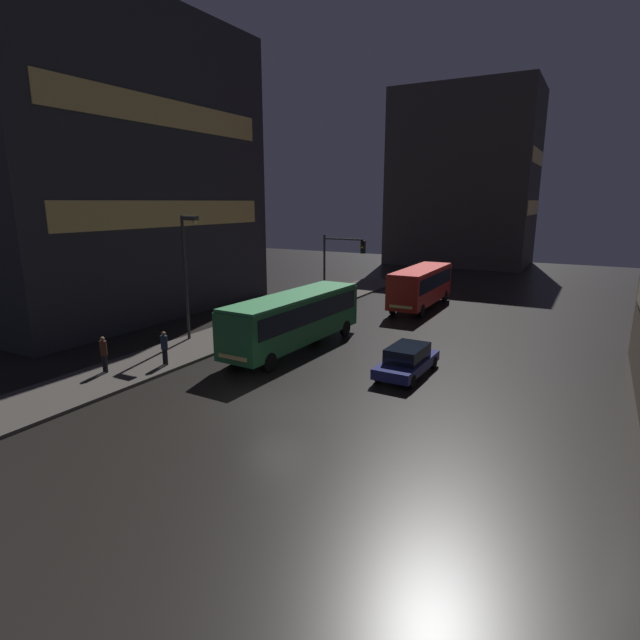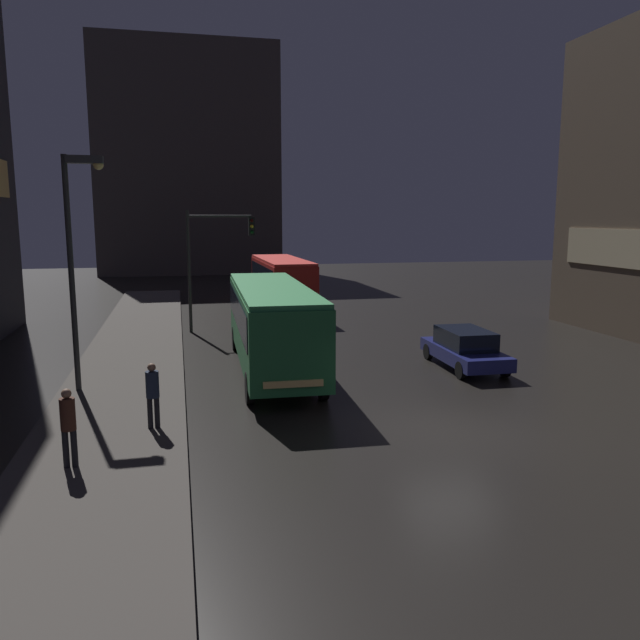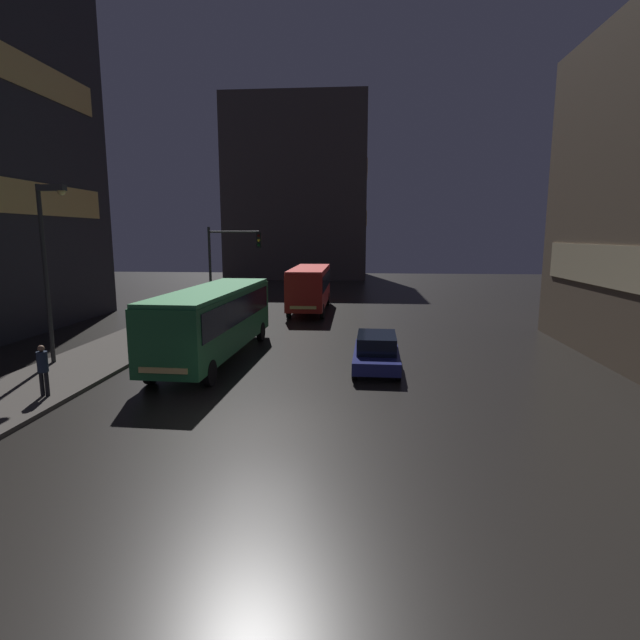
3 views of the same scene
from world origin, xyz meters
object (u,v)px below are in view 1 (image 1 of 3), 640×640
pedestrian_near (164,345)px  pedestrian_mid (104,352)px  bus_near (295,316)px  bus_far (421,284)px  traffic_light_main (338,262)px  car_taxi (407,360)px  street_lamp_sidewalk (187,258)px

pedestrian_near → pedestrian_mid: 2.88m
bus_near → pedestrian_near: size_ratio=6.24×
bus_far → traffic_light_main: traffic_light_main is taller
car_taxi → pedestrian_mid: pedestrian_mid is taller
street_lamp_sidewalk → pedestrian_near: bearing=-62.6°
pedestrian_near → pedestrian_mid: pedestrian_mid is taller
bus_near → traffic_light_main: size_ratio=1.82×
street_lamp_sidewalk → bus_near: bearing=15.1°
bus_near → pedestrian_near: (-4.10, -6.14, -0.80)m
car_taxi → traffic_light_main: (-8.90, 9.90, 3.35)m
car_taxi → street_lamp_sidewalk: (-13.65, -0.57, 4.35)m
bus_near → pedestrian_near: bus_near is taller
bus_near → traffic_light_main: (-1.64, 8.75, 2.13)m
pedestrian_mid → street_lamp_sidewalk: size_ratio=0.24×
pedestrian_near → traffic_light_main: bearing=159.7°
traffic_light_main → street_lamp_sidewalk: street_lamp_sidewalk is taller
bus_far → car_taxi: bearing=105.0°
bus_near → car_taxi: size_ratio=2.38×
bus_far → pedestrian_mid: bearing=68.9°
bus_far → pedestrian_mid: bus_far is taller
pedestrian_near → bus_far: bearing=150.8°
bus_near → bus_far: bus_far is taller
traffic_light_main → pedestrian_mid: bearing=-103.7°
bus_far → traffic_light_main: (-4.45, -5.98, 2.13)m
bus_near → car_taxi: bearing=173.0°
bus_near → pedestrian_near: bearing=58.3°
car_taxi → street_lamp_sidewalk: 14.33m
pedestrian_near → street_lamp_sidewalk: size_ratio=0.24×
bus_far → street_lamp_sidewalk: (-9.19, -16.46, 3.12)m
bus_far → traffic_light_main: size_ratio=1.58×
bus_near → street_lamp_sidewalk: size_ratio=1.48×
car_taxi → pedestrian_mid: bearing=30.6°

